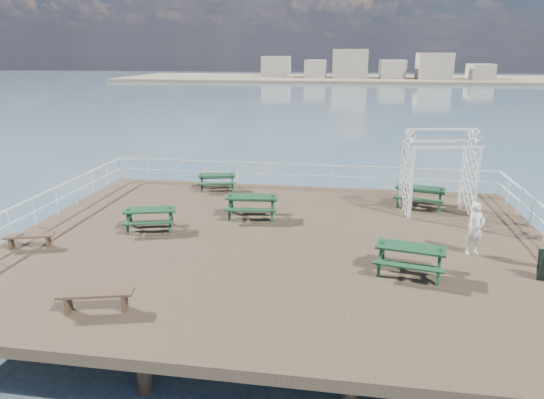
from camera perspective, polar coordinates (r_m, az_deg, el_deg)
The scene contains 12 objects.
ground at distance 16.40m, azimuth 0.64°, elevation -5.30°, with size 18.00×14.00×0.30m, color brown.
sea_backdrop at distance 149.59m, azimuth 13.29°, elevation 14.04°, with size 300.00×300.00×9.20m.
railing at distance 18.47m, azimuth 1.58°, elevation 0.65°, with size 17.77×13.76×1.10m.
picnic_table_a at distance 17.71m, azimuth -14.19°, elevation -1.72°, with size 2.06×1.83×0.85m.
picnic_table_b at distance 22.32m, azimuth -6.49°, elevation 2.48°, with size 1.94×1.70×0.81m.
picnic_table_c at distance 20.56m, azimuth 17.02°, elevation 0.78°, with size 2.19×1.92×0.92m.
picnic_table_d at distance 18.45m, azimuth -2.42°, elevation -0.28°, with size 2.08×1.75×0.94m.
picnic_table_e at distance 14.34m, azimuth 15.96°, elevation -6.15°, with size 2.16×1.87×0.93m.
flat_bench_near at distance 17.47m, azimuth -26.65°, elevation -4.10°, with size 1.55×0.80×0.43m.
flat_bench_far at distance 12.70m, azimuth -20.02°, elevation -10.73°, with size 1.83×0.86×0.51m.
trellis_arbor at distance 19.78m, azimuth 18.98°, elevation 2.63°, with size 2.88×1.88×3.32m.
person at distance 16.26m, azimuth 22.79°, elevation -3.16°, with size 0.61×0.40×1.67m, color white.
Camera 1 is at (2.17, -15.02, 6.07)m, focal length 32.00 mm.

